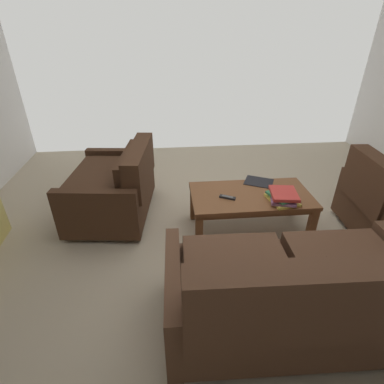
{
  "coord_description": "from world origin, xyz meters",
  "views": [
    {
      "loc": [
        0.59,
        2.42,
        1.95
      ],
      "look_at": [
        0.4,
        0.42,
        0.81
      ],
      "focal_mm": 27.46,
      "sensor_mm": 36.0,
      "label": 1
    }
  ],
  "objects_px": {
    "tv_remote": "(228,197)",
    "loose_magazine": "(259,182)",
    "sofa_main": "(297,294)",
    "loveseat_near": "(115,186)",
    "coffee_table": "(250,200)",
    "book_stack": "(283,197)"
  },
  "relations": [
    {
      "from": "tv_remote",
      "to": "loose_magazine",
      "type": "xyz_separation_m",
      "value": [
        -0.41,
        -0.31,
        -0.01
      ]
    },
    {
      "from": "book_stack",
      "to": "loveseat_near",
      "type": "bearing_deg",
      "value": -20.14
    },
    {
      "from": "book_stack",
      "to": "loose_magazine",
      "type": "xyz_separation_m",
      "value": [
        0.11,
        -0.41,
        -0.05
      ]
    },
    {
      "from": "coffee_table",
      "to": "loose_magazine",
      "type": "distance_m",
      "value": 0.3
    },
    {
      "from": "tv_remote",
      "to": "book_stack",
      "type": "bearing_deg",
      "value": 168.66
    },
    {
      "from": "loveseat_near",
      "to": "coffee_table",
      "type": "distance_m",
      "value": 1.51
    },
    {
      "from": "loveseat_near",
      "to": "coffee_table",
      "type": "height_order",
      "value": "loveseat_near"
    },
    {
      "from": "tv_remote",
      "to": "loose_magazine",
      "type": "bearing_deg",
      "value": -142.95
    },
    {
      "from": "sofa_main",
      "to": "loveseat_near",
      "type": "height_order",
      "value": "sofa_main"
    },
    {
      "from": "coffee_table",
      "to": "book_stack",
      "type": "height_order",
      "value": "book_stack"
    },
    {
      "from": "loose_magazine",
      "to": "coffee_table",
      "type": "bearing_deg",
      "value": 174.61
    },
    {
      "from": "coffee_table",
      "to": "loose_magazine",
      "type": "height_order",
      "value": "loose_magazine"
    },
    {
      "from": "sofa_main",
      "to": "loose_magazine",
      "type": "xyz_separation_m",
      "value": [
        -0.16,
        -1.47,
        0.08
      ]
    },
    {
      "from": "loveseat_near",
      "to": "tv_remote",
      "type": "bearing_deg",
      "value": 156.25
    },
    {
      "from": "loveseat_near",
      "to": "sofa_main",
      "type": "bearing_deg",
      "value": 130.3
    },
    {
      "from": "loveseat_near",
      "to": "tv_remote",
      "type": "relative_size",
      "value": 7.62
    },
    {
      "from": "tv_remote",
      "to": "loose_magazine",
      "type": "distance_m",
      "value": 0.51
    },
    {
      "from": "coffee_table",
      "to": "tv_remote",
      "type": "relative_size",
      "value": 7.51
    },
    {
      "from": "loveseat_near",
      "to": "loose_magazine",
      "type": "bearing_deg",
      "value": 172.42
    },
    {
      "from": "coffee_table",
      "to": "tv_remote",
      "type": "distance_m",
      "value": 0.27
    },
    {
      "from": "sofa_main",
      "to": "tv_remote",
      "type": "height_order",
      "value": "sofa_main"
    },
    {
      "from": "loveseat_near",
      "to": "tv_remote",
      "type": "height_order",
      "value": "loveseat_near"
    }
  ]
}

